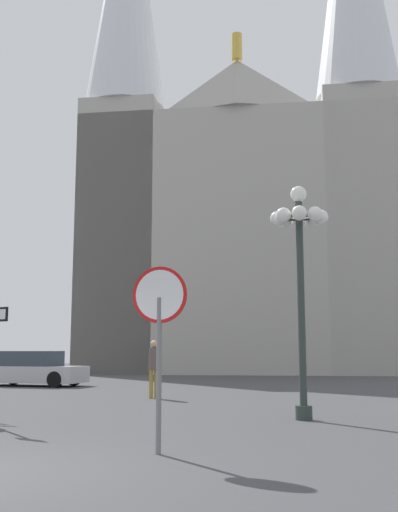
% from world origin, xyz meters
% --- Properties ---
extents(cathedral, '(21.17, 13.01, 38.30)m').
position_xyz_m(cathedral, '(0.73, 34.53, 12.09)').
color(cathedral, '#ADA89E').
rests_on(cathedral, ground).
extents(stop_sign, '(0.85, 0.14, 2.72)m').
position_xyz_m(stop_sign, '(2.05, 1.84, 1.93)').
color(stop_sign, slate).
rests_on(stop_sign, ground).
extents(street_lamp, '(1.29, 1.29, 5.14)m').
position_xyz_m(street_lamp, '(4.19, 6.58, 3.65)').
color(street_lamp, '#2D3833').
rests_on(street_lamp, ground).
extents(parked_car_far_silver, '(4.49, 2.33, 1.44)m').
position_xyz_m(parked_car_far_silver, '(-6.78, 17.65, 0.67)').
color(parked_car_far_silver, '#B7B7BC').
rests_on(parked_car_far_silver, ground).
extents(pedestrian_walking, '(0.32, 0.32, 1.78)m').
position_xyz_m(pedestrian_walking, '(-0.30, 11.90, 1.08)').
color(pedestrian_walking, olive).
rests_on(pedestrian_walking, ground).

